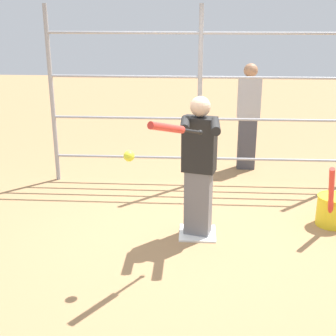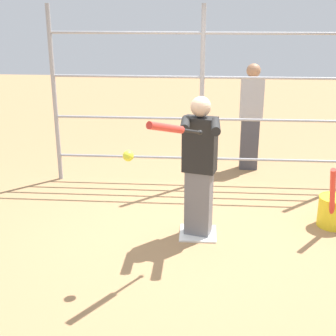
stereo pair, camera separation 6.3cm
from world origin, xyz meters
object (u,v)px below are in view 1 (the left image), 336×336
object	(u,v)px
baseball_bat_swinging	(172,128)
bat_bucket	(335,207)
batter	(199,163)
softball_in_flight	(129,156)
bystander_behind_fence	(248,115)

from	to	relation	value
baseball_bat_swinging	bat_bucket	bearing A→B (deg)	-147.90
batter	baseball_bat_swinging	distance (m)	1.01
batter	softball_in_flight	size ratio (longest dim) A/B	16.00
baseball_bat_swinging	softball_in_flight	bearing A→B (deg)	6.68
bystander_behind_fence	batter	bearing A→B (deg)	72.18
bat_bucket	softball_in_flight	bearing A→B (deg)	28.42
batter	bystander_behind_fence	distance (m)	2.40
batter	softball_in_flight	world-z (taller)	batter
softball_in_flight	bystander_behind_fence	xyz separation A→B (m)	(-1.35, -3.12, -0.33)
baseball_bat_swinging	bystander_behind_fence	bearing A→B (deg)	-107.67
softball_in_flight	bystander_behind_fence	world-z (taller)	bystander_behind_fence
baseball_bat_swinging	bystander_behind_fence	xyz separation A→B (m)	(-0.98, -3.07, -0.57)
batter	bystander_behind_fence	world-z (taller)	bystander_behind_fence
batter	bat_bucket	world-z (taller)	batter
softball_in_flight	bat_bucket	distance (m)	2.65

